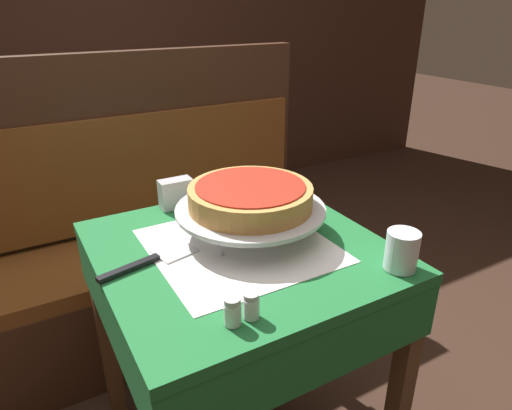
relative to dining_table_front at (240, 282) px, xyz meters
The scene contains 12 objects.
dining_table_front is the anchor object (origin of this frame).
dining_table_rear 1.72m from the dining_table_front, 85.61° to the left, with size 0.69×0.69×0.75m.
booth_bench 0.79m from the dining_table_front, 96.72° to the left, with size 1.60×0.47×1.17m.
back_wall_panel 2.24m from the dining_table_front, 90.00° to the left, with size 6.00×0.04×2.40m, color #3D2319.
pizza_pan_stand 0.20m from the dining_table_front, 36.91° to the left, with size 0.40×0.40×0.08m.
deep_dish_pizza 0.24m from the dining_table_front, 36.91° to the left, with size 0.33×0.33×0.06m.
pizza_server 0.26m from the dining_table_front, behind, with size 0.26×0.11×0.01m.
water_glass_near 0.43m from the dining_table_front, 45.73° to the right, with size 0.08×0.08×0.10m.
salt_shaker 0.35m from the dining_table_front, 120.18° to the right, with size 0.04×0.04×0.06m.
pepper_shaker 0.33m from the dining_table_front, 113.17° to the right, with size 0.03×0.03×0.06m.
napkin_holder 0.35m from the dining_table_front, 100.09° to the left, with size 0.10×0.05×0.09m.
condiment_caddy 1.80m from the dining_table_front, 86.24° to the left, with size 0.14×0.14×0.16m.
Camera 1 is at (-0.48, -0.93, 1.34)m, focal length 32.00 mm.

